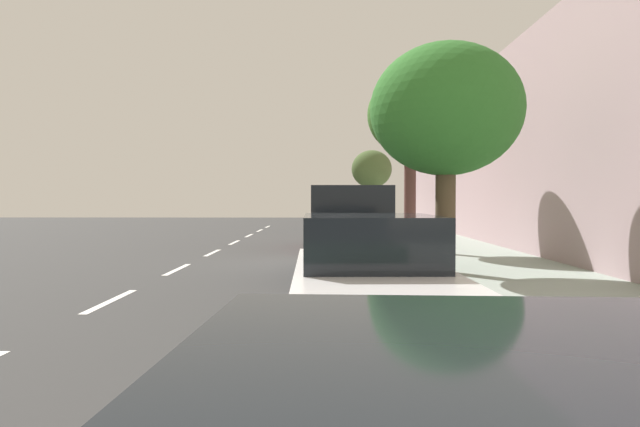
{
  "coord_description": "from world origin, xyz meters",
  "views": [
    {
      "loc": [
        0.5,
        -14.54,
        1.71
      ],
      "look_at": [
        0.22,
        10.06,
        1.07
      ],
      "focal_mm": 31.4,
      "sensor_mm": 36.0,
      "label": 1
    }
  ],
  "objects_px": {
    "parked_suv_red_far": "(340,219)",
    "parked_sedan_silver_farthest": "(336,216)",
    "bicycle_at_curb": "(354,230)",
    "street_tree_far_end": "(372,171)",
    "parked_suv_black_mid": "(350,229)",
    "street_tree_near_cyclist": "(446,111)",
    "cyclist_with_backpack": "(360,215)",
    "street_tree_mid_block": "(410,117)",
    "fire_hydrant": "(425,254)",
    "parked_sedan_white_second": "(369,279)"
  },
  "relations": [
    {
      "from": "parked_suv_black_mid",
      "to": "parked_sedan_silver_farthest",
      "type": "bearing_deg",
      "value": 89.99
    },
    {
      "from": "bicycle_at_curb",
      "to": "cyclist_with_backpack",
      "type": "distance_m",
      "value": 0.85
    },
    {
      "from": "street_tree_mid_block",
      "to": "cyclist_with_backpack",
      "type": "bearing_deg",
      "value": 100.63
    },
    {
      "from": "parked_suv_red_far",
      "to": "street_tree_near_cyclist",
      "type": "height_order",
      "value": "street_tree_near_cyclist"
    },
    {
      "from": "parked_suv_red_far",
      "to": "cyclist_with_backpack",
      "type": "height_order",
      "value": "parked_suv_red_far"
    },
    {
      "from": "bicycle_at_curb",
      "to": "cyclist_with_backpack",
      "type": "height_order",
      "value": "cyclist_with_backpack"
    },
    {
      "from": "parked_suv_black_mid",
      "to": "fire_hydrant",
      "type": "xyz_separation_m",
      "value": [
        1.54,
        -0.97,
        -0.46
      ]
    },
    {
      "from": "bicycle_at_curb",
      "to": "street_tree_mid_block",
      "type": "height_order",
      "value": "street_tree_mid_block"
    },
    {
      "from": "cyclist_with_backpack",
      "to": "fire_hydrant",
      "type": "distance_m",
      "value": 11.58
    },
    {
      "from": "parked_suv_black_mid",
      "to": "street_tree_far_end",
      "type": "distance_m",
      "value": 19.05
    },
    {
      "from": "parked_sedan_silver_farthest",
      "to": "parked_suv_black_mid",
      "type": "bearing_deg",
      "value": -90.01
    },
    {
      "from": "parked_suv_black_mid",
      "to": "parked_suv_red_far",
      "type": "bearing_deg",
      "value": 90.37
    },
    {
      "from": "street_tree_near_cyclist",
      "to": "bicycle_at_curb",
      "type": "bearing_deg",
      "value": 96.7
    },
    {
      "from": "cyclist_with_backpack",
      "to": "fire_hydrant",
      "type": "relative_size",
      "value": 2.07
    },
    {
      "from": "bicycle_at_curb",
      "to": "street_tree_far_end",
      "type": "distance_m",
      "value": 8.4
    },
    {
      "from": "parked_sedan_silver_farthest",
      "to": "street_tree_near_cyclist",
      "type": "relative_size",
      "value": 0.92
    },
    {
      "from": "bicycle_at_curb",
      "to": "street_tree_far_end",
      "type": "relative_size",
      "value": 0.32
    },
    {
      "from": "bicycle_at_curb",
      "to": "parked_suv_black_mid",
      "type": "bearing_deg",
      "value": -93.31
    },
    {
      "from": "parked_sedan_white_second",
      "to": "parked_sedan_silver_farthest",
      "type": "relative_size",
      "value": 0.99
    },
    {
      "from": "bicycle_at_curb",
      "to": "street_tree_near_cyclist",
      "type": "height_order",
      "value": "street_tree_near_cyclist"
    },
    {
      "from": "fire_hydrant",
      "to": "street_tree_far_end",
      "type": "bearing_deg",
      "value": 88.61
    },
    {
      "from": "fire_hydrant",
      "to": "parked_sedan_silver_farthest",
      "type": "bearing_deg",
      "value": 94.56
    },
    {
      "from": "parked_sedan_white_second",
      "to": "fire_hydrant",
      "type": "distance_m",
      "value": 5.17
    },
    {
      "from": "cyclist_with_backpack",
      "to": "street_tree_mid_block",
      "type": "relative_size",
      "value": 0.32
    },
    {
      "from": "parked_suv_red_far",
      "to": "parked_sedan_silver_farthest",
      "type": "xyz_separation_m",
      "value": [
        0.05,
        11.4,
        -0.27
      ]
    },
    {
      "from": "parked_sedan_silver_farthest",
      "to": "street_tree_mid_block",
      "type": "bearing_deg",
      "value": -81.73
    },
    {
      "from": "street_tree_near_cyclist",
      "to": "fire_hydrant",
      "type": "bearing_deg",
      "value": -146.57
    },
    {
      "from": "bicycle_at_curb",
      "to": "street_tree_far_end",
      "type": "bearing_deg",
      "value": 79.94
    },
    {
      "from": "parked_sedan_silver_farthest",
      "to": "fire_hydrant",
      "type": "distance_m",
      "value": 19.28
    },
    {
      "from": "parked_suv_red_far",
      "to": "street_tree_far_end",
      "type": "bearing_deg",
      "value": 80.22
    },
    {
      "from": "parked_suv_black_mid",
      "to": "cyclist_with_backpack",
      "type": "height_order",
      "value": "parked_suv_black_mid"
    },
    {
      "from": "bicycle_at_curb",
      "to": "cyclist_with_backpack",
      "type": "bearing_deg",
      "value": -65.34
    },
    {
      "from": "bicycle_at_curb",
      "to": "fire_hydrant",
      "type": "bearing_deg",
      "value": -85.74
    },
    {
      "from": "cyclist_with_backpack",
      "to": "street_tree_mid_block",
      "type": "height_order",
      "value": "street_tree_mid_block"
    },
    {
      "from": "parked_suv_black_mid",
      "to": "bicycle_at_curb",
      "type": "height_order",
      "value": "parked_suv_black_mid"
    },
    {
      "from": "street_tree_mid_block",
      "to": "fire_hydrant",
      "type": "distance_m",
      "value": 6.51
    },
    {
      "from": "parked_sedan_silver_farthest",
      "to": "street_tree_far_end",
      "type": "relative_size",
      "value": 1.04
    },
    {
      "from": "parked_sedan_silver_farthest",
      "to": "street_tree_far_end",
      "type": "height_order",
      "value": "street_tree_far_end"
    },
    {
      "from": "cyclist_with_backpack",
      "to": "parked_suv_black_mid",
      "type": "bearing_deg",
      "value": -94.62
    },
    {
      "from": "fire_hydrant",
      "to": "street_tree_mid_block",
      "type": "bearing_deg",
      "value": 84.9
    },
    {
      "from": "cyclist_with_backpack",
      "to": "street_tree_far_end",
      "type": "bearing_deg",
      "value": 81.97
    },
    {
      "from": "parked_sedan_silver_farthest",
      "to": "cyclist_with_backpack",
      "type": "distance_m",
      "value": 7.72
    },
    {
      "from": "parked_suv_red_far",
      "to": "fire_hydrant",
      "type": "bearing_deg",
      "value": -78.58
    },
    {
      "from": "parked_suv_red_far",
      "to": "parked_sedan_silver_farthest",
      "type": "relative_size",
      "value": 1.06
    },
    {
      "from": "parked_suv_black_mid",
      "to": "street_tree_near_cyclist",
      "type": "xyz_separation_m",
      "value": [
        2.02,
        -0.66,
        2.55
      ]
    },
    {
      "from": "parked_sedan_silver_farthest",
      "to": "street_tree_near_cyclist",
      "type": "distance_m",
      "value": 19.22
    },
    {
      "from": "parked_suv_black_mid",
      "to": "parked_sedan_silver_farthest",
      "type": "height_order",
      "value": "parked_suv_black_mid"
    },
    {
      "from": "bicycle_at_curb",
      "to": "street_tree_far_end",
      "type": "xyz_separation_m",
      "value": [
        1.38,
        7.75,
        2.92
      ]
    },
    {
      "from": "cyclist_with_backpack",
      "to": "fire_hydrant",
      "type": "xyz_separation_m",
      "value": [
        0.68,
        -11.55,
        -0.5
      ]
    },
    {
      "from": "parked_sedan_white_second",
      "to": "street_tree_near_cyclist",
      "type": "bearing_deg",
      "value": 68.83
    }
  ]
}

